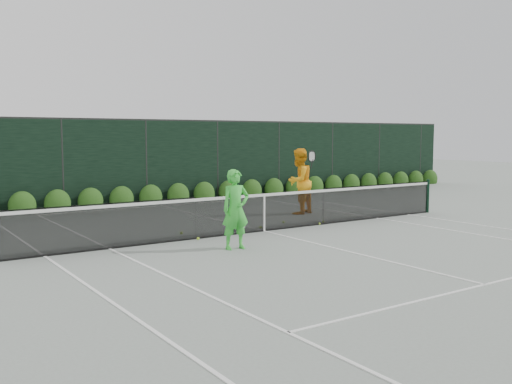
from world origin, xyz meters
TOP-DOWN VIEW (x-y plane):
  - ground at (0.00, 0.00)m, footprint 80.00×80.00m
  - tennis_net at (-0.02, 0.00)m, footprint 12.90×0.10m
  - player_woman at (-1.82, -1.52)m, footprint 0.67×0.47m
  - player_man at (2.78, 2.07)m, footprint 1.20×1.06m
  - court_lines at (0.00, 0.00)m, footprint 11.03×23.83m
  - windscreen_fence at (0.00, -2.71)m, footprint 32.00×21.07m
  - hedge_row at (-0.00, 7.15)m, footprint 31.66×0.65m
  - tennis_balls at (0.25, 0.36)m, footprint 4.26×1.00m

SIDE VIEW (x-z plane):
  - ground at x=0.00m, z-range 0.00..0.00m
  - court_lines at x=0.00m, z-range 0.00..0.01m
  - tennis_balls at x=0.25m, z-range 0.00..0.07m
  - hedge_row at x=0.00m, z-range -0.23..0.70m
  - tennis_net at x=-0.02m, z-range 0.00..1.07m
  - player_woman at x=-1.82m, z-range 0.00..1.74m
  - player_man at x=2.78m, z-range 0.00..2.07m
  - windscreen_fence at x=0.00m, z-range -0.02..3.04m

